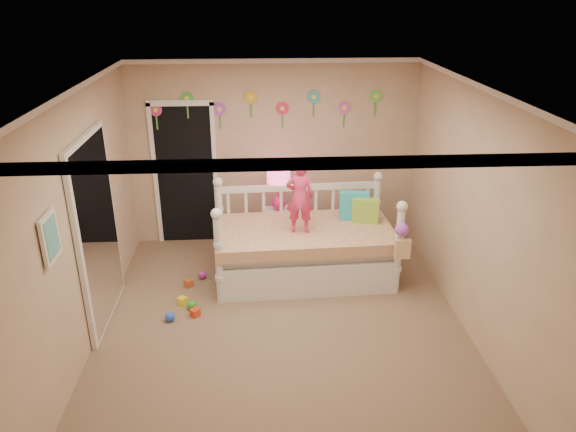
{
  "coord_description": "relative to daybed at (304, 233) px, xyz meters",
  "views": [
    {
      "loc": [
        -0.24,
        -5.05,
        3.47
      ],
      "look_at": [
        0.1,
        0.6,
        1.05
      ],
      "focal_mm": 33.63,
      "sensor_mm": 36.0,
      "label": 1
    }
  ],
  "objects": [
    {
      "name": "wall_picture",
      "position": [
        -2.3,
        -1.98,
        0.94
      ],
      "size": [
        0.05,
        0.34,
        0.42
      ],
      "primitive_type": "cube",
      "color": "white",
      "rests_on": "left_wall"
    },
    {
      "name": "toy_scatter",
      "position": [
        -1.42,
        -0.61,
        -0.56
      ],
      "size": [
        0.88,
        1.35,
        0.11
      ],
      "primitive_type": null,
      "rotation": [
        0.0,
        0.0,
        0.06
      ],
      "color": "#996666",
      "rests_on": "floor"
    },
    {
      "name": "pillow_turquoise",
      "position": [
        0.66,
        0.23,
        0.25
      ],
      "size": [
        0.38,
        0.17,
        0.37
      ],
      "primitive_type": "cube",
      "rotation": [
        0.0,
        0.0,
        -0.1
      ],
      "color": "#23ACB2",
      "rests_on": "daybed"
    },
    {
      "name": "ceiling",
      "position": [
        -0.33,
        -1.08,
        1.99
      ],
      "size": [
        4.0,
        4.5,
        0.01
      ],
      "primitive_type": "cube",
      "color": "white",
      "rests_on": "floor"
    },
    {
      "name": "floor",
      "position": [
        -0.33,
        -1.08,
        -0.61
      ],
      "size": [
        4.0,
        4.5,
        0.01
      ],
      "primitive_type": "cube",
      "color": "#7F684C",
      "rests_on": "ground"
    },
    {
      "name": "child",
      "position": [
        -0.07,
        -0.1,
        0.53
      ],
      "size": [
        0.35,
        0.25,
        0.91
      ],
      "primitive_type": "imported",
      "rotation": [
        0.0,
        0.0,
        3.05
      ],
      "color": "#F5376B",
      "rests_on": "daybed"
    },
    {
      "name": "crown_molding",
      "position": [
        -0.33,
        -1.08,
        1.96
      ],
      "size": [
        4.0,
        4.5,
        0.06
      ],
      "primitive_type": null,
      "color": "white",
      "rests_on": "ceiling"
    },
    {
      "name": "flower_decals",
      "position": [
        -0.42,
        1.16,
        1.33
      ],
      "size": [
        3.4,
        0.02,
        0.5
      ],
      "primitive_type": null,
      "color": "#B2668C",
      "rests_on": "back_wall"
    },
    {
      "name": "daybed",
      "position": [
        0.0,
        0.0,
        0.0
      ],
      "size": [
        2.3,
        1.31,
        1.22
      ],
      "primitive_type": null,
      "rotation": [
        0.0,
        0.0,
        0.04
      ],
      "color": "white",
      "rests_on": "floor"
    },
    {
      "name": "nightstand",
      "position": [
        -0.29,
        0.72,
        -0.29
      ],
      "size": [
        0.41,
        0.33,
        0.64
      ],
      "primitive_type": "cube",
      "rotation": [
        0.0,
        0.0,
        0.11
      ],
      "color": "white",
      "rests_on": "floor"
    },
    {
      "name": "right_wall",
      "position": [
        1.67,
        -1.08,
        0.69
      ],
      "size": [
        0.01,
        4.5,
        2.6
      ],
      "primitive_type": "cube",
      "color": "tan",
      "rests_on": "floor"
    },
    {
      "name": "table_lamp",
      "position": [
        -0.29,
        0.72,
        0.48
      ],
      "size": [
        0.31,
        0.31,
        0.69
      ],
      "color": "#E51E77",
      "rests_on": "nightstand"
    },
    {
      "name": "pillow_lime",
      "position": [
        0.79,
        0.13,
        0.23
      ],
      "size": [
        0.35,
        0.2,
        0.32
      ],
      "primitive_type": "cube",
      "rotation": [
        0.0,
        0.0,
        -0.24
      ],
      "color": "#90C43C",
      "rests_on": "daybed"
    },
    {
      "name": "hanging_bag",
      "position": [
        1.07,
        -0.61,
        0.13
      ],
      "size": [
        0.2,
        0.16,
        0.36
      ],
      "primitive_type": null,
      "color": "beige",
      "rests_on": "daybed"
    },
    {
      "name": "left_wall",
      "position": [
        -2.33,
        -1.08,
        0.69
      ],
      "size": [
        0.01,
        4.5,
        2.6
      ],
      "primitive_type": "cube",
      "color": "tan",
      "rests_on": "floor"
    },
    {
      "name": "closet_doorway",
      "position": [
        -1.58,
        1.15,
        0.42
      ],
      "size": [
        0.9,
        0.04,
        2.07
      ],
      "primitive_type": "cube",
      "color": "black",
      "rests_on": "back_wall"
    },
    {
      "name": "back_wall",
      "position": [
        -0.33,
        1.17,
        0.69
      ],
      "size": [
        4.0,
        0.01,
        2.6
      ],
      "primitive_type": "cube",
      "color": "tan",
      "rests_on": "floor"
    },
    {
      "name": "mirror_closet",
      "position": [
        -2.29,
        -0.78,
        0.44
      ],
      "size": [
        0.07,
        1.3,
        2.1
      ],
      "primitive_type": "cube",
      "color": "white",
      "rests_on": "left_wall"
    }
  ]
}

